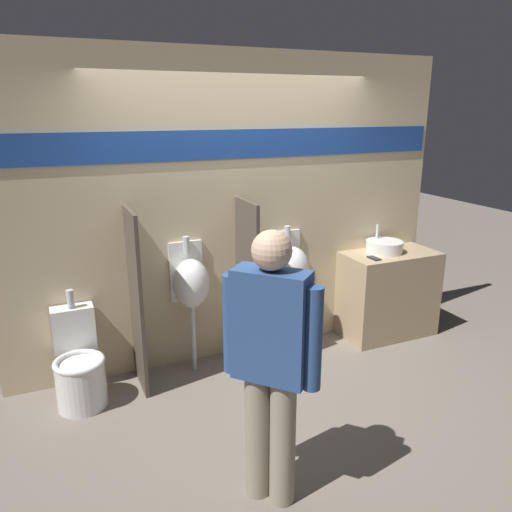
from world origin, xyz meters
name	(u,v)px	position (x,y,z in m)	size (l,w,h in m)	color
ground_plane	(264,379)	(0.00, 0.00, 0.00)	(16.00, 16.00, 0.00)	#70665B
display_wall	(236,210)	(0.00, 0.60, 1.36)	(4.07, 0.07, 2.70)	beige
sink_counter	(388,294)	(1.52, 0.32, 0.43)	(0.93, 0.50, 0.86)	tan
sink_basin	(384,246)	(1.47, 0.37, 0.92)	(0.36, 0.36, 0.25)	white
cell_phone	(374,258)	(1.24, 0.22, 0.87)	(0.07, 0.14, 0.01)	black
divider_near_counter	(136,301)	(-0.97, 0.34, 0.74)	(0.03, 0.47, 1.49)	#4C4238
divider_mid	(247,285)	(-0.01, 0.34, 0.74)	(0.03, 0.47, 1.49)	#4C4238
urinal_near_counter	(191,283)	(-0.49, 0.42, 0.80)	(0.31, 0.32, 1.19)	silver
urinal_far	(292,269)	(0.47, 0.42, 0.80)	(0.31, 0.32, 1.19)	silver
toilet	(79,368)	(-1.45, 0.27, 0.29)	(0.39, 0.55, 0.87)	white
person_in_vest	(271,360)	(-0.53, -1.23, 0.90)	(0.42, 0.45, 1.63)	gray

